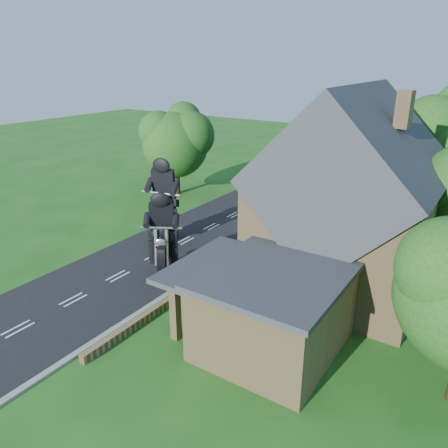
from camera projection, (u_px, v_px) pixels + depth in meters
The scene contains 16 objects.
ground at pixel (118, 276), 24.09m from camera, with size 120.00×120.00×0.00m, color #1C5217.
road at pixel (118, 276), 24.08m from camera, with size 7.00×80.00×0.02m, color black.
kerb at pixel (169, 294), 22.18m from camera, with size 0.30×80.00×0.12m, color gray.
garden_wall at pixel (232, 259), 25.68m from camera, with size 0.30×22.00×0.40m, color #96774C.
house at pixel (348, 207), 21.78m from camera, with size 9.54×8.64×10.24m.
annex at pixel (271, 309), 17.74m from camera, with size 7.05×5.94×3.44m.
tree_behind_left at pixel (370, 141), 31.14m from camera, with size 6.94×6.40×9.16m.
tree_far_road at pixel (179, 139), 36.87m from camera, with size 6.08×5.60×7.84m.
shrub_a at pixel (181, 304), 20.37m from camera, with size 0.90×0.90×1.10m, color #12391B.
shrub_b at pixel (212, 282), 22.32m from camera, with size 0.90×0.90×1.10m, color #12391B.
shrub_c at pixel (238, 264), 24.26m from camera, with size 0.90×0.90×1.10m, color #12391B.
shrub_d at pixel (279, 236), 28.15m from camera, with size 0.90×0.90×1.10m, color #12391B.
shrub_e at pixel (295, 224), 30.10m from camera, with size 0.90×0.90×1.10m, color #12391B.
shrub_f at pixel (310, 214), 32.04m from camera, with size 0.90×0.90×1.10m, color #12391B.
motorcycle_lead at pixel (164, 261), 24.23m from camera, with size 0.39×1.53×1.42m, color black, non-canonical shape.
motorcycle_follow at pixel (166, 229), 28.51m from camera, with size 0.45×1.79×1.67m, color black, non-canonical shape.
Camera 1 is at (16.75, -14.63, 11.33)m, focal length 35.00 mm.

